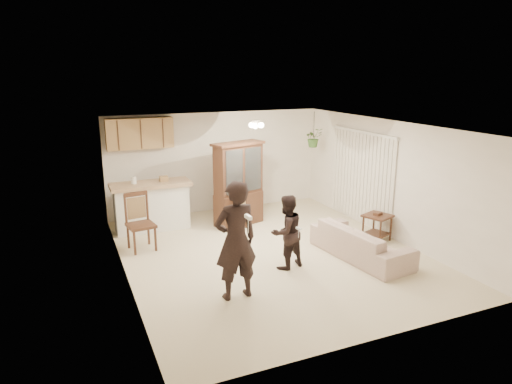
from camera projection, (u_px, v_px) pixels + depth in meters
name	position (u px, v px, depth m)	size (l,w,h in m)	color
floor	(271.00, 254.00, 8.97)	(6.50, 6.50, 0.00)	beige
ceiling	(272.00, 126.00, 8.33)	(5.50, 6.50, 0.02)	white
wall_back	(217.00, 162.00, 11.54)	(5.50, 0.02, 2.50)	white
wall_front	(380.00, 253.00, 5.77)	(5.50, 0.02, 2.50)	white
wall_left	(122.00, 209.00, 7.60)	(0.02, 6.50, 2.50)	white
wall_right	(388.00, 179.00, 9.70)	(0.02, 6.50, 2.50)	white
breakfast_bar	(152.00, 208.00, 10.23)	(1.60, 0.55, 1.00)	white
bar_top	(150.00, 184.00, 10.09)	(1.75, 0.70, 0.08)	tan
upper_cabinets	(140.00, 133.00, 10.44)	(1.50, 0.34, 0.70)	olive
vertical_blinds	(361.00, 177.00, 10.52)	(0.06, 2.30, 2.10)	silver
ceiling_fixture	(256.00, 124.00, 9.50)	(0.36, 0.36, 0.20)	#FFE3BF
hanging_plant	(314.00, 138.00, 11.51)	(0.43, 0.37, 0.48)	#355A24
plant_cord	(314.00, 125.00, 11.42)	(0.01, 0.01, 0.65)	black
sofa	(361.00, 239.00, 8.71)	(1.87, 0.73, 0.73)	beige
adult	(236.00, 244.00, 7.03)	(0.66, 0.43, 1.80)	black
child	(286.00, 232.00, 8.18)	(0.66, 0.51, 1.35)	black
china_hutch	(238.00, 185.00, 10.48)	(1.31, 0.80, 1.93)	#331E12
side_table	(377.00, 227.00, 9.60)	(0.66, 0.66, 0.63)	#331E12
chair_bar	(142.00, 234.00, 9.10)	(0.58, 0.58, 1.15)	#331E12
chair_hutch_left	(238.00, 200.00, 11.59)	(0.70, 0.70, 1.12)	#331E12
chair_hutch_right	(235.00, 217.00, 10.32)	(0.63, 0.63, 1.02)	#331E12
controller_adult	(248.00, 217.00, 6.50)	(0.05, 0.17, 0.05)	white
controller_child	(299.00, 229.00, 7.89)	(0.04, 0.12, 0.04)	white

